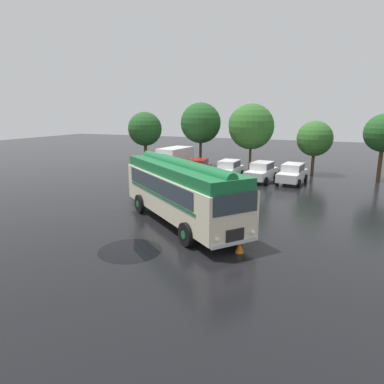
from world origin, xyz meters
TOP-DOWN VIEW (x-y plane):
  - ground_plane at (0.00, 0.00)m, footprint 120.00×120.00m
  - vintage_bus at (-0.66, 0.06)m, footprint 9.46×8.12m
  - car_near_left at (-5.02, 12.79)m, footprint 2.39×4.40m
  - car_mid_left at (-2.17, 13.25)m, footprint 2.03×4.23m
  - car_mid_right at (0.78, 13.37)m, footprint 2.35×4.38m
  - car_far_right at (3.39, 13.50)m, footprint 2.28×4.35m
  - box_van at (-8.00, 13.28)m, footprint 2.73×5.92m
  - tree_far_left at (-13.52, 17.57)m, footprint 3.77×3.77m
  - tree_left_of_centre at (-7.21, 18.56)m, footprint 4.31×4.31m
  - tree_centre at (-1.59, 17.94)m, footprint 4.55×4.50m
  - tree_right_of_centre at (4.51, 18.53)m, footprint 3.34×3.34m
  - tree_far_right at (10.21, 17.50)m, footprint 3.24×3.24m
  - traffic_cone at (3.40, -2.63)m, footprint 0.36×0.36m
  - puddle_patch at (-1.04, -4.33)m, footprint 2.80×2.80m

SIDE VIEW (x-z plane):
  - ground_plane at x=0.00m, z-range 0.00..0.00m
  - puddle_patch at x=-1.04m, z-range 0.00..0.01m
  - traffic_cone at x=3.40m, z-range 0.00..0.55m
  - car_near_left at x=-5.02m, z-range 0.02..1.68m
  - car_mid_left at x=-2.17m, z-range 0.02..1.68m
  - car_mid_right at x=0.78m, z-range 0.02..1.68m
  - car_far_right at x=3.39m, z-range 0.02..1.68m
  - box_van at x=-8.00m, z-range 0.11..2.61m
  - vintage_bus at x=-0.66m, z-range 0.15..3.64m
  - tree_right_of_centre at x=4.51m, z-range 0.90..6.02m
  - tree_far_left at x=-13.52m, z-range 1.04..6.97m
  - tree_far_right at x=10.21m, z-range 1.29..7.08m
  - tree_centre at x=-1.59m, z-range 1.19..7.93m
  - tree_left_of_centre at x=-7.21m, z-range 1.33..8.24m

